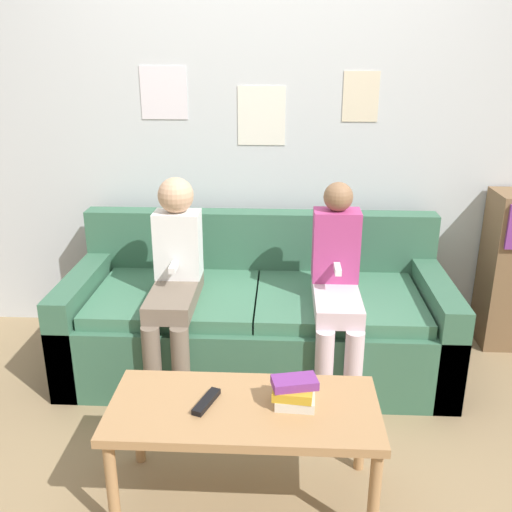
% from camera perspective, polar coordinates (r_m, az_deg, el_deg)
% --- Properties ---
extents(ground_plane, '(10.00, 10.00, 0.00)m').
position_cam_1_polar(ground_plane, '(2.91, -0.44, -16.11)').
color(ground_plane, '#937A56').
extents(wall_back, '(8.00, 0.06, 2.60)m').
position_cam_1_polar(wall_back, '(3.46, 0.57, 13.15)').
color(wall_back, silver).
rests_on(wall_back, ground_plane).
extents(couch, '(2.07, 0.88, 0.81)m').
position_cam_1_polar(couch, '(3.24, 0.12, -6.33)').
color(couch, '#38664C').
rests_on(couch, ground_plane).
extents(coffee_table, '(1.04, 0.47, 0.43)m').
position_cam_1_polar(coffee_table, '(2.28, -1.10, -15.78)').
color(coffee_table, '#AD7F51').
rests_on(coffee_table, ground_plane).
extents(person_left, '(0.24, 0.59, 1.10)m').
position_cam_1_polar(person_left, '(2.97, -8.14, -1.82)').
color(person_left, '#756656').
rests_on(person_left, ground_plane).
extents(person_right, '(0.24, 0.59, 1.08)m').
position_cam_1_polar(person_right, '(2.93, 8.07, -2.64)').
color(person_right, silver).
rests_on(person_right, ground_plane).
extents(tv_remote, '(0.09, 0.17, 0.02)m').
position_cam_1_polar(tv_remote, '(2.26, -4.98, -14.30)').
color(tv_remote, black).
rests_on(tv_remote, coffee_table).
extents(book_stack, '(0.19, 0.16, 0.11)m').
position_cam_1_polar(book_stack, '(2.24, 3.86, -13.37)').
color(book_stack, silver).
rests_on(book_stack, coffee_table).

